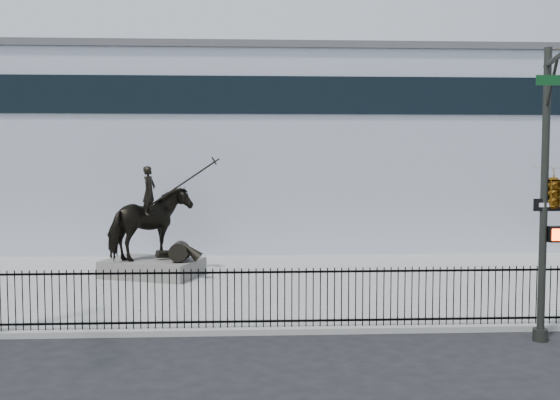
{
  "coord_description": "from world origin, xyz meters",
  "views": [
    {
      "loc": [
        -0.08,
        -14.97,
        4.5
      ],
      "look_at": [
        1.01,
        6.0,
        3.03
      ],
      "focal_mm": 42.0,
      "sensor_mm": 36.0,
      "label": 1
    }
  ],
  "objects": [
    {
      "name": "plaza",
      "position": [
        0.0,
        7.0,
        0.07
      ],
      "size": [
        30.0,
        12.0,
        0.15
      ],
      "primitive_type": "cube",
      "color": "gray",
      "rests_on": "ground"
    },
    {
      "name": "equestrian_statue",
      "position": [
        -3.37,
        8.34,
        2.02
      ],
      "size": [
        3.9,
        3.14,
        3.5
      ],
      "rotation": [
        0.0,
        0.0,
        -0.35
      ],
      "color": "black",
      "rests_on": "statue_plinth"
    },
    {
      "name": "statue_plinth",
      "position": [
        -3.43,
        8.36,
        0.45
      ],
      "size": [
        3.79,
        3.19,
        0.6
      ],
      "primitive_type": "cube",
      "rotation": [
        0.0,
        0.0,
        -0.35
      ],
      "color": "#605C58",
      "rests_on": "plaza"
    },
    {
      "name": "picket_fence",
      "position": [
        0.0,
        1.25,
        0.9
      ],
      "size": [
        22.1,
        0.1,
        1.5
      ],
      "color": "black",
      "rests_on": "plaza"
    },
    {
      "name": "ground",
      "position": [
        0.0,
        0.0,
        0.0
      ],
      "size": [
        120.0,
        120.0,
        0.0
      ],
      "primitive_type": "plane",
      "color": "black",
      "rests_on": "ground"
    },
    {
      "name": "building",
      "position": [
        0.0,
        20.0,
        4.5
      ],
      "size": [
        44.0,
        14.0,
        9.0
      ],
      "primitive_type": "cube",
      "color": "#B3B9C3",
      "rests_on": "ground"
    }
  ]
}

